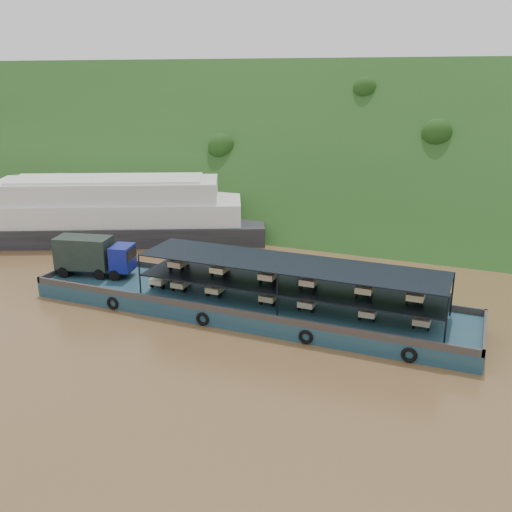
% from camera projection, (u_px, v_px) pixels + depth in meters
% --- Properties ---
extents(ground, '(160.00, 160.00, 0.00)m').
position_uv_depth(ground, '(265.00, 307.00, 45.75)').
color(ground, brown).
rests_on(ground, ground).
extents(hillside, '(140.00, 39.60, 39.60)m').
position_uv_depth(hillside, '(361.00, 211.00, 77.47)').
color(hillside, '#1C3A15').
rests_on(hillside, ground).
extents(cargo_barge, '(35.08, 7.18, 4.58)m').
position_uv_depth(cargo_barge, '(232.00, 297.00, 44.89)').
color(cargo_barge, '#16354D').
rests_on(cargo_barge, ground).
extents(passenger_ferry, '(34.85, 22.20, 6.97)m').
position_uv_depth(passenger_ferry, '(110.00, 213.00, 63.82)').
color(passenger_ferry, black).
rests_on(passenger_ferry, ground).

